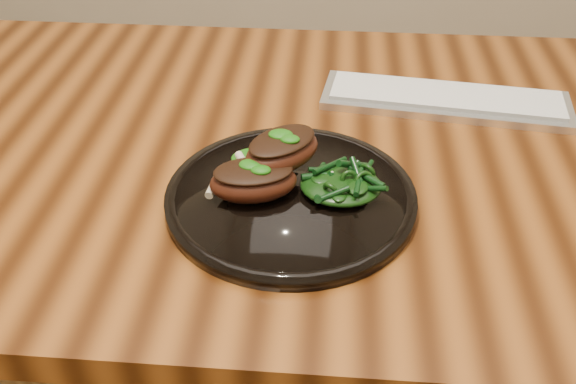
% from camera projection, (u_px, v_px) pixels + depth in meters
% --- Properties ---
extents(desk, '(1.60, 0.80, 0.75)m').
position_uv_depth(desk, '(323.00, 189.00, 0.95)').
color(desk, '#381807').
rests_on(desk, ground).
extents(plate, '(0.31, 0.31, 0.02)m').
position_uv_depth(plate, '(291.00, 197.00, 0.78)').
color(plate, black).
rests_on(plate, desk).
extents(lamb_chop_front, '(0.12, 0.09, 0.05)m').
position_uv_depth(lamb_chop_front, '(253.00, 180.00, 0.76)').
color(lamb_chop_front, '#3E170C').
rests_on(lamb_chop_front, plate).
extents(lamb_chop_back, '(0.12, 0.12, 0.05)m').
position_uv_depth(lamb_chop_back, '(282.00, 150.00, 0.78)').
color(lamb_chop_back, '#3E170C').
rests_on(lamb_chop_back, plate).
extents(herb_smear, '(0.09, 0.06, 0.01)m').
position_uv_depth(herb_smear, '(265.00, 159.00, 0.83)').
color(herb_smear, '#0D4C08').
rests_on(herb_smear, plate).
extents(greens_heap, '(0.10, 0.09, 0.04)m').
position_uv_depth(greens_heap, '(341.00, 181.00, 0.77)').
color(greens_heap, black).
rests_on(greens_heap, plate).
extents(keyboard, '(0.39, 0.16, 0.02)m').
position_uv_depth(keyboard, '(445.00, 99.00, 0.99)').
color(keyboard, silver).
rests_on(keyboard, desk).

